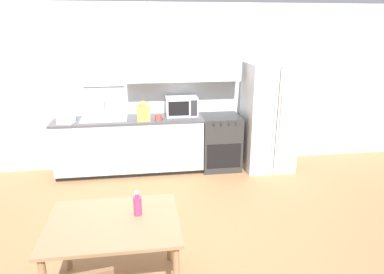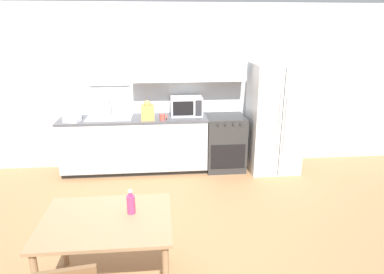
# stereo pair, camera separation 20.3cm
# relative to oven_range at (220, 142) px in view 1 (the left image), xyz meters

# --- Properties ---
(ground_plane) EXTENTS (12.00, 12.00, 0.00)m
(ground_plane) POSITION_rel_oven_range_xyz_m (-1.03, -2.05, -0.46)
(ground_plane) COLOR #9E7047
(wall_back) EXTENTS (12.00, 0.38, 2.70)m
(wall_back) POSITION_rel_oven_range_xyz_m (-0.97, 0.31, 0.97)
(wall_back) COLOR silver
(wall_back) RESTS_ON ground_plane
(kitchen_counter) EXTENTS (2.38, 0.62, 0.93)m
(kitchen_counter) POSITION_rel_oven_range_xyz_m (-1.51, 0.01, 0.01)
(kitchen_counter) COLOR #333333
(kitchen_counter) RESTS_ON ground_plane
(oven_range) EXTENTS (0.64, 0.63, 0.92)m
(oven_range) POSITION_rel_oven_range_xyz_m (0.00, 0.00, 0.00)
(oven_range) COLOR #2D2D2D
(oven_range) RESTS_ON ground_plane
(refrigerator) EXTENTS (0.79, 0.80, 1.78)m
(refrigerator) POSITION_rel_oven_range_xyz_m (0.80, -0.07, 0.43)
(refrigerator) COLOR white
(refrigerator) RESTS_ON ground_plane
(kitchen_sink) EXTENTS (0.71, 0.40, 0.28)m
(kitchen_sink) POSITION_rel_oven_range_xyz_m (-1.89, 0.02, 0.48)
(kitchen_sink) COLOR #B7BABC
(kitchen_sink) RESTS_ON kitchen_counter
(microwave) EXTENTS (0.52, 0.35, 0.32)m
(microwave) POSITION_rel_oven_range_xyz_m (-0.64, 0.10, 0.63)
(microwave) COLOR silver
(microwave) RESTS_ON kitchen_counter
(coffee_mug) EXTENTS (0.12, 0.09, 0.10)m
(coffee_mug) POSITION_rel_oven_range_xyz_m (-1.04, -0.18, 0.52)
(coffee_mug) COLOR #BF4C3F
(coffee_mug) RESTS_ON kitchen_counter
(grocery_bag_0) EXTENTS (0.26, 0.24, 0.35)m
(grocery_bag_0) POSITION_rel_oven_range_xyz_m (-2.44, -0.13, 0.62)
(grocery_bag_0) COLOR white
(grocery_bag_0) RESTS_ON kitchen_counter
(grocery_bag_1) EXTENTS (0.21, 0.18, 0.31)m
(grocery_bag_1) POSITION_rel_oven_range_xyz_m (-1.27, -0.14, 0.60)
(grocery_bag_1) COLOR #DB994C
(grocery_bag_1) RESTS_ON kitchen_counter
(dining_table) EXTENTS (1.13, 0.87, 0.73)m
(dining_table) POSITION_rel_oven_range_xyz_m (-1.57, -2.73, 0.17)
(dining_table) COLOR #997551
(dining_table) RESTS_ON ground_plane
(drink_bottle) EXTENTS (0.07, 0.07, 0.23)m
(drink_bottle) POSITION_rel_oven_range_xyz_m (-1.35, -2.64, 0.36)
(drink_bottle) COLOR #DB386B
(drink_bottle) RESTS_ON dining_table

